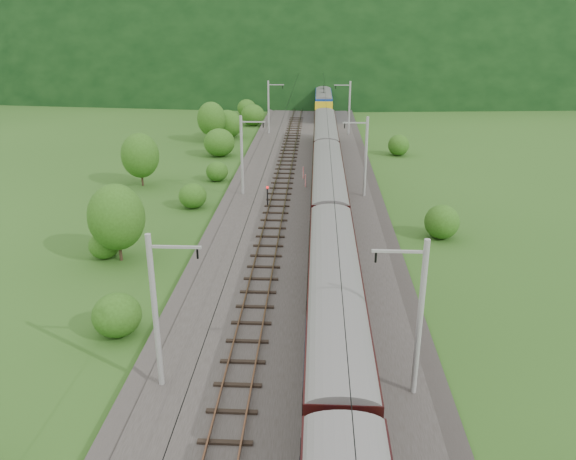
{
  "coord_description": "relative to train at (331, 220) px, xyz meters",
  "views": [
    {
      "loc": [
        1.27,
        -23.0,
        17.41
      ],
      "look_at": [
        -0.71,
        15.74,
        2.6
      ],
      "focal_mm": 35.0,
      "sensor_mm": 36.0,
      "label": 1
    }
  ],
  "objects": [
    {
      "name": "catenary_left",
      "position": [
        -8.52,
        16.46,
        0.96
      ],
      "size": [
        2.54,
        192.28,
        8.0
      ],
      "color": "gray",
      "rests_on": "railbed"
    },
    {
      "name": "ground",
      "position": [
        -2.4,
        -15.54,
        -3.54
      ],
      "size": [
        600.0,
        600.0,
        0.0
      ],
      "primitive_type": "plane",
      "color": "#274C17",
      "rests_on": "ground"
    },
    {
      "name": "vegetation_left",
      "position": [
        -16.27,
        11.01,
        -1.03
      ],
      "size": [
        13.28,
        147.45,
        6.25
      ],
      "color": "#2B5416",
      "rests_on": "ground"
    },
    {
      "name": "mountain_ridge",
      "position": [
        -122.4,
        284.46,
        -3.54
      ],
      "size": [
        336.0,
        280.0,
        132.0
      ],
      "primitive_type": "ellipsoid",
      "color": "black",
      "rests_on": "ground"
    },
    {
      "name": "mountain_main",
      "position": [
        -2.4,
        244.46,
        -3.54
      ],
      "size": [
        504.0,
        360.0,
        244.0
      ],
      "primitive_type": "ellipsoid",
      "color": "black",
      "rests_on": "ground"
    },
    {
      "name": "track_left",
      "position": [
        -4.8,
        -5.54,
        -3.17
      ],
      "size": [
        2.4,
        220.0,
        0.27
      ],
      "color": "brown",
      "rests_on": "railbed"
    },
    {
      "name": "signal",
      "position": [
        -5.71,
        12.51,
        -2.07
      ],
      "size": [
        0.22,
        0.22,
        2.0
      ],
      "color": "black",
      "rests_on": "railbed"
    },
    {
      "name": "hazard_post_far",
      "position": [
        -2.23,
        19.3,
        -2.56
      ],
      "size": [
        0.15,
        0.15,
        1.37
      ],
      "primitive_type": "cylinder",
      "color": "red",
      "rests_on": "railbed"
    },
    {
      "name": "vegetation_right",
      "position": [
        9.09,
        -13.73,
        -2.21
      ],
      "size": [
        4.81,
        94.13,
        2.86
      ],
      "color": "#2B5416",
      "rests_on": "ground"
    },
    {
      "name": "train",
      "position": [
        0.0,
        0.0,
        0.0
      ],
      "size": [
        2.99,
        142.0,
        5.2
      ],
      "color": "black",
      "rests_on": "ground"
    },
    {
      "name": "track_right",
      "position": [
        0.0,
        -5.54,
        -3.17
      ],
      "size": [
        2.4,
        220.0,
        0.27
      ],
      "color": "brown",
      "rests_on": "railbed"
    },
    {
      "name": "railbed",
      "position": [
        -2.4,
        -5.54,
        -3.39
      ],
      "size": [
        14.0,
        220.0,
        0.3
      ],
      "primitive_type": "cube",
      "color": "#38332D",
      "rests_on": "ground"
    },
    {
      "name": "overhead_wires",
      "position": [
        -2.4,
        -5.54,
        3.56
      ],
      "size": [
        4.83,
        198.0,
        0.03
      ],
      "color": "black",
      "rests_on": "ground"
    },
    {
      "name": "hazard_post_near",
      "position": [
        -2.54,
        22.57,
        -2.56
      ],
      "size": [
        0.14,
        0.14,
        1.35
      ],
      "primitive_type": "cylinder",
      "color": "red",
      "rests_on": "railbed"
    },
    {
      "name": "catenary_right",
      "position": [
        3.72,
        16.46,
        0.96
      ],
      "size": [
        2.54,
        192.28,
        8.0
      ],
      "color": "gray",
      "rests_on": "railbed"
    }
  ]
}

